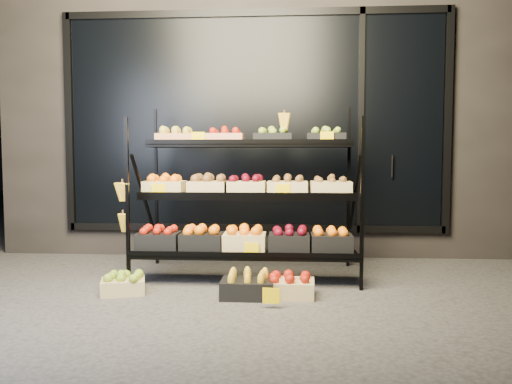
# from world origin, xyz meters

# --- Properties ---
(ground) EXTENTS (24.00, 24.00, 0.00)m
(ground) POSITION_xyz_m (0.00, 0.00, 0.00)
(ground) COLOR #514F4C
(ground) RESTS_ON ground
(building) EXTENTS (6.00, 2.08, 3.50)m
(building) POSITION_xyz_m (0.00, 2.59, 1.75)
(building) COLOR #2D2826
(building) RESTS_ON ground
(display_rack) EXTENTS (2.18, 1.02, 1.70)m
(display_rack) POSITION_xyz_m (-0.01, 0.60, 0.79)
(display_rack) COLOR black
(display_rack) RESTS_ON ground
(tag_floor_b) EXTENTS (0.13, 0.01, 0.12)m
(tag_floor_b) POSITION_xyz_m (0.26, -0.40, 0.06)
(tag_floor_b) COLOR #FFD400
(tag_floor_b) RESTS_ON ground
(floor_crate_left) EXTENTS (0.42, 0.35, 0.19)m
(floor_crate_left) POSITION_xyz_m (-1.00, -0.05, 0.09)
(floor_crate_left) COLOR #D8BE7C
(floor_crate_left) RESTS_ON ground
(floor_crate_midleft) EXTENTS (0.43, 0.32, 0.21)m
(floor_crate_midleft) POSITION_xyz_m (0.06, -0.10, 0.10)
(floor_crate_midleft) COLOR black
(floor_crate_midleft) RESTS_ON ground
(floor_crate_midright) EXTENTS (0.42, 0.32, 0.20)m
(floor_crate_midright) POSITION_xyz_m (0.41, -0.06, 0.09)
(floor_crate_midright) COLOR #D8BE7C
(floor_crate_midright) RESTS_ON ground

